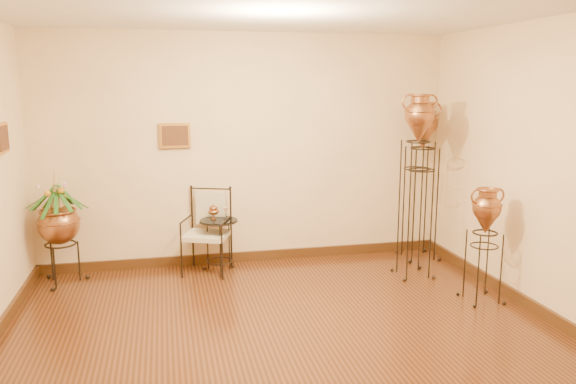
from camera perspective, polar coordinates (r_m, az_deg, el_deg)
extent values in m
plane|color=#562D14|center=(4.89, 0.47, -15.83)|extent=(5.00, 5.00, 0.00)
cube|color=#452710|center=(7.13, -4.05, -6.52)|extent=(5.00, 0.04, 0.12)
cube|color=#452710|center=(5.89, 25.22, -11.47)|extent=(0.04, 5.00, 0.12)
cube|color=gold|center=(6.74, -11.40, 5.64)|extent=(0.36, 0.03, 0.29)
cube|color=gold|center=(5.91, -27.06, 4.89)|extent=(0.03, 0.36, 0.29)
cube|color=beige|center=(6.65, -8.27, -4.39)|extent=(0.60, 0.58, 0.06)
cube|color=beige|center=(6.58, -8.33, -2.03)|extent=(0.36, 0.15, 0.39)
cylinder|color=black|center=(6.62, -7.08, -2.87)|extent=(0.44, 0.44, 0.01)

